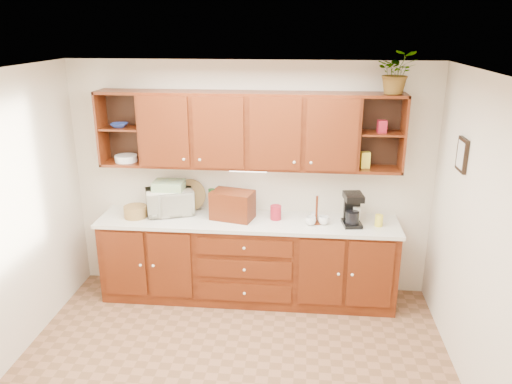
% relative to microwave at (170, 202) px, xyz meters
% --- Properties ---
extents(floor, '(4.00, 4.00, 0.00)m').
position_rel_microwave_xyz_m(floor, '(0.88, -1.55, -1.08)').
color(floor, '#8B5D40').
rests_on(floor, ground).
extents(ceiling, '(4.00, 4.00, 0.00)m').
position_rel_microwave_xyz_m(ceiling, '(0.88, -1.55, 1.52)').
color(ceiling, white).
rests_on(ceiling, back_wall).
extents(back_wall, '(4.00, 0.00, 4.00)m').
position_rel_microwave_xyz_m(back_wall, '(0.88, 0.20, 0.22)').
color(back_wall, beige).
rests_on(back_wall, floor).
extents(right_wall, '(0.00, 3.50, 3.50)m').
position_rel_microwave_xyz_m(right_wall, '(2.88, -1.55, 0.22)').
color(right_wall, beige).
rests_on(right_wall, floor).
extents(base_cabinets, '(3.20, 0.60, 0.90)m').
position_rel_microwave_xyz_m(base_cabinets, '(0.88, -0.10, -0.63)').
color(base_cabinets, '#3C1406').
rests_on(base_cabinets, floor).
extents(countertop, '(3.24, 0.64, 0.04)m').
position_rel_microwave_xyz_m(countertop, '(0.88, -0.11, -0.16)').
color(countertop, silver).
rests_on(countertop, base_cabinets).
extents(upper_cabinets, '(3.20, 0.33, 0.80)m').
position_rel_microwave_xyz_m(upper_cabinets, '(0.89, 0.04, 0.81)').
color(upper_cabinets, '#3C1406').
rests_on(upper_cabinets, back_wall).
extents(undercabinet_light, '(0.40, 0.05, 0.02)m').
position_rel_microwave_xyz_m(undercabinet_light, '(0.88, -0.01, 0.39)').
color(undercabinet_light, white).
rests_on(undercabinet_light, upper_cabinets).
extents(framed_picture, '(0.03, 0.24, 0.30)m').
position_rel_microwave_xyz_m(framed_picture, '(2.86, -0.65, 0.77)').
color(framed_picture, black).
rests_on(framed_picture, right_wall).
extents(wicker_basket, '(0.33, 0.33, 0.13)m').
position_rel_microwave_xyz_m(wicker_basket, '(-0.35, -0.15, -0.08)').
color(wicker_basket, olive).
rests_on(wicker_basket, countertop).
extents(microwave, '(0.60, 0.50, 0.28)m').
position_rel_microwave_xyz_m(microwave, '(0.00, 0.00, 0.00)').
color(microwave, beige).
rests_on(microwave, countertop).
extents(towel_stack, '(0.33, 0.24, 0.10)m').
position_rel_microwave_xyz_m(towel_stack, '(0.00, 0.00, 0.19)').
color(towel_stack, '#C0C65D').
rests_on(towel_stack, microwave).
extents(wine_bottle, '(0.09, 0.09, 0.32)m').
position_rel_microwave_xyz_m(wine_bottle, '(0.48, -0.04, 0.02)').
color(wine_bottle, black).
rests_on(wine_bottle, countertop).
extents(woven_tray, '(0.36, 0.11, 0.35)m').
position_rel_microwave_xyz_m(woven_tray, '(0.20, 0.14, -0.13)').
color(woven_tray, olive).
rests_on(woven_tray, countertop).
extents(bread_box, '(0.50, 0.38, 0.31)m').
position_rel_microwave_xyz_m(bread_box, '(0.71, -0.08, 0.01)').
color(bread_box, '#3C1406').
rests_on(bread_box, countertop).
extents(mug_tree, '(0.28, 0.28, 0.31)m').
position_rel_microwave_xyz_m(mug_tree, '(1.62, -0.13, -0.09)').
color(mug_tree, '#3C1406').
rests_on(mug_tree, countertop).
extents(canister_red, '(0.14, 0.14, 0.15)m').
position_rel_microwave_xyz_m(canister_red, '(1.18, -0.06, -0.06)').
color(canister_red, maroon).
rests_on(canister_red, countertop).
extents(canister_white, '(0.10, 0.10, 0.18)m').
position_rel_microwave_xyz_m(canister_white, '(2.04, -0.07, -0.05)').
color(canister_white, white).
rests_on(canister_white, countertop).
extents(canister_yellow, '(0.09, 0.09, 0.12)m').
position_rel_microwave_xyz_m(canister_yellow, '(2.27, -0.15, -0.08)').
color(canister_yellow, yellow).
rests_on(canister_yellow, countertop).
extents(coffee_maker, '(0.22, 0.26, 0.35)m').
position_rel_microwave_xyz_m(coffee_maker, '(1.99, -0.13, 0.03)').
color(coffee_maker, black).
rests_on(coffee_maker, countertop).
extents(bowl_stack, '(0.19, 0.19, 0.04)m').
position_rel_microwave_xyz_m(bowl_stack, '(-0.51, 0.02, 0.84)').
color(bowl_stack, navy).
rests_on(bowl_stack, upper_cabinets).
extents(plate_stack, '(0.28, 0.28, 0.07)m').
position_rel_microwave_xyz_m(plate_stack, '(-0.47, 0.03, 0.48)').
color(plate_stack, white).
rests_on(plate_stack, upper_cabinets).
extents(pantry_box_yellow, '(0.10, 0.09, 0.17)m').
position_rel_microwave_xyz_m(pantry_box_yellow, '(2.10, 0.03, 0.52)').
color(pantry_box_yellow, yellow).
rests_on(pantry_box_yellow, upper_cabinets).
extents(pantry_box_red, '(0.09, 0.09, 0.13)m').
position_rel_microwave_xyz_m(pantry_box_red, '(2.24, 0.01, 0.88)').
color(pantry_box_red, maroon).
rests_on(pantry_box_red, upper_cabinets).
extents(potted_plant, '(0.41, 0.36, 0.42)m').
position_rel_microwave_xyz_m(potted_plant, '(2.34, -0.00, 1.42)').
color(potted_plant, '#999999').
rests_on(potted_plant, upper_cabinets).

